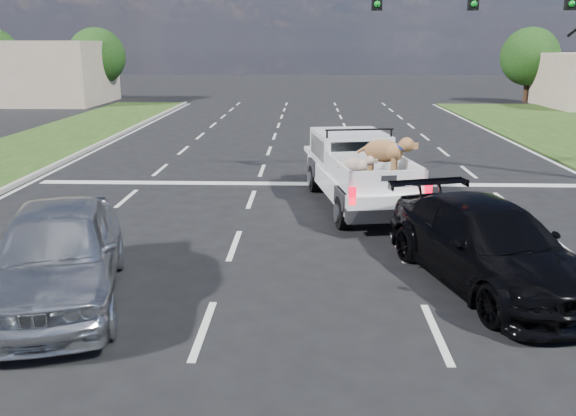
% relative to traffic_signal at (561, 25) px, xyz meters
% --- Properties ---
extents(ground, '(160.00, 160.00, 0.00)m').
position_rel_traffic_signal_xyz_m(ground, '(-7.20, -10.50, -4.73)').
color(ground, black).
rests_on(ground, ground).
extents(road_markings, '(17.75, 60.00, 0.01)m').
position_rel_traffic_signal_xyz_m(road_markings, '(-7.20, -3.94, -4.72)').
color(road_markings, silver).
rests_on(road_markings, ground).
extents(traffic_signal, '(9.11, 0.31, 7.00)m').
position_rel_traffic_signal_xyz_m(traffic_signal, '(0.00, 0.00, 0.00)').
color(traffic_signal, black).
rests_on(traffic_signal, ground).
extents(building_left, '(10.00, 8.00, 4.40)m').
position_rel_traffic_signal_xyz_m(building_left, '(-27.20, 25.50, -2.53)').
color(building_left, '#C1AC93').
rests_on(building_left, ground).
extents(tree_far_c, '(4.20, 4.20, 5.40)m').
position_rel_traffic_signal_xyz_m(tree_far_c, '(-23.20, 27.50, -1.44)').
color(tree_far_c, '#332114').
rests_on(tree_far_c, ground).
extents(tree_far_d, '(4.20, 4.20, 5.40)m').
position_rel_traffic_signal_xyz_m(tree_far_d, '(8.80, 27.50, -1.44)').
color(tree_far_d, '#332114').
rests_on(tree_far_d, ground).
extents(pickup_truck, '(2.81, 5.68, 2.04)m').
position_rel_traffic_signal_xyz_m(pickup_truck, '(-6.02, -2.93, -3.77)').
color(pickup_truck, black).
rests_on(pickup_truck, ground).
extents(silver_sedan, '(3.16, 5.26, 1.68)m').
position_rel_traffic_signal_xyz_m(silver_sedan, '(-11.52, -9.49, -3.89)').
color(silver_sedan, silver).
rests_on(silver_sedan, ground).
extents(black_coupe, '(3.38, 5.41, 1.46)m').
position_rel_traffic_signal_xyz_m(black_coupe, '(-4.18, -8.50, -3.99)').
color(black_coupe, black).
rests_on(black_coupe, ground).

